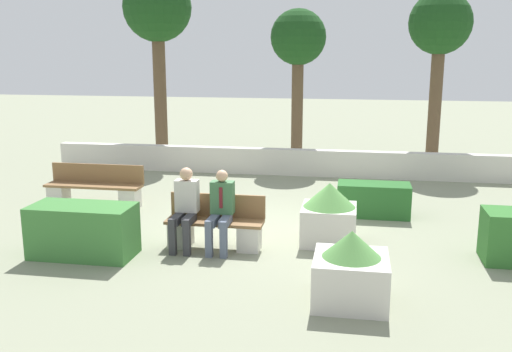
{
  "coord_description": "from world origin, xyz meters",
  "views": [
    {
      "loc": [
        1.66,
        -10.05,
        3.25
      ],
      "look_at": [
        -0.18,
        0.5,
        0.9
      ],
      "focal_mm": 40.0,
      "sensor_mm": 36.0,
      "label": 1
    }
  ],
  "objects": [
    {
      "name": "ground_plane",
      "position": [
        0.0,
        0.0,
        0.0
      ],
      "size": [
        60.0,
        60.0,
        0.0
      ],
      "primitive_type": "plane",
      "color": "gray"
    },
    {
      "name": "perimeter_wall",
      "position": [
        0.0,
        4.86,
        0.35
      ],
      "size": [
        13.09,
        0.3,
        0.7
      ],
      "color": "beige",
      "rests_on": "ground_plane"
    },
    {
      "name": "bench_front",
      "position": [
        -0.59,
        -1.12,
        0.33
      ],
      "size": [
        1.64,
        0.48,
        0.88
      ],
      "color": "brown",
      "rests_on": "ground_plane"
    },
    {
      "name": "bench_left_side",
      "position": [
        -3.77,
        1.0,
        0.35
      ],
      "size": [
        2.08,
        0.48,
        0.88
      ],
      "rotation": [
        0.0,
        0.0,
        0.19
      ],
      "color": "brown",
      "rests_on": "ground_plane"
    },
    {
      "name": "person_seated_man",
      "position": [
        -0.46,
        -1.26,
        0.75
      ],
      "size": [
        0.38,
        0.64,
        1.35
      ],
      "color": "#515B70",
      "rests_on": "ground_plane"
    },
    {
      "name": "person_seated_woman",
      "position": [
        -1.07,
        -1.26,
        0.76
      ],
      "size": [
        0.38,
        0.64,
        1.37
      ],
      "color": "#333338",
      "rests_on": "ground_plane"
    },
    {
      "name": "hedge_block_near_right",
      "position": [
        2.09,
        1.28,
        0.33
      ],
      "size": [
        1.43,
        0.65,
        0.66
      ],
      "color": "#286028",
      "rests_on": "ground_plane"
    },
    {
      "name": "hedge_block_mid_left",
      "position": [
        -2.59,
        -1.89,
        0.42
      ],
      "size": [
        1.65,
        0.78,
        0.85
      ],
      "color": "#3D7A38",
      "rests_on": "ground_plane"
    },
    {
      "name": "planter_corner_left",
      "position": [
        1.28,
        -0.56,
        0.52
      ],
      "size": [
        0.92,
        0.92,
        1.06
      ],
      "color": "beige",
      "rests_on": "ground_plane"
    },
    {
      "name": "planter_corner_right",
      "position": [
        1.68,
        -2.93,
        0.44
      ],
      "size": [
        0.97,
        0.97,
        0.99
      ],
      "color": "beige",
      "rests_on": "ground_plane"
    },
    {
      "name": "tree_leftmost",
      "position": [
        -4.14,
        6.45,
        4.34
      ],
      "size": [
        2.01,
        2.01,
        5.51
      ],
      "color": "brown",
      "rests_on": "ground_plane"
    },
    {
      "name": "tree_center_left",
      "position": [
        0.0,
        6.4,
        3.47
      ],
      "size": [
        1.57,
        1.57,
        4.43
      ],
      "color": "brown",
      "rests_on": "ground_plane"
    },
    {
      "name": "tree_center_right",
      "position": [
        3.85,
        6.55,
        3.82
      ],
      "size": [
        1.71,
        1.71,
        4.86
      ],
      "color": "brown",
      "rests_on": "ground_plane"
    }
  ]
}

